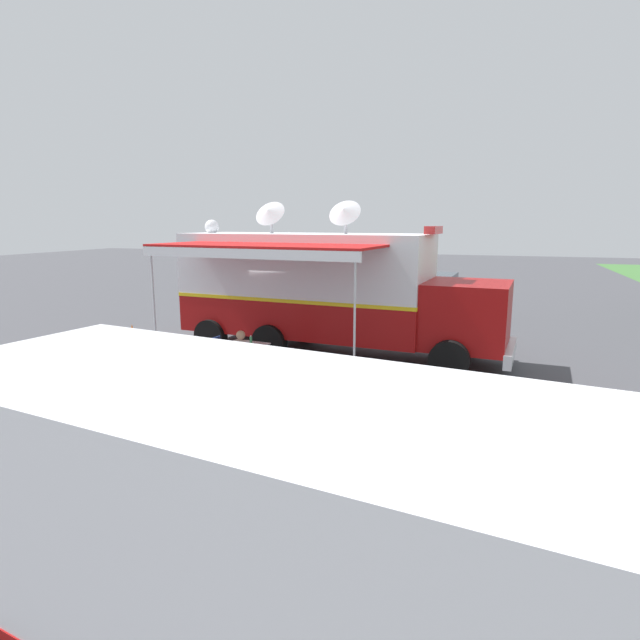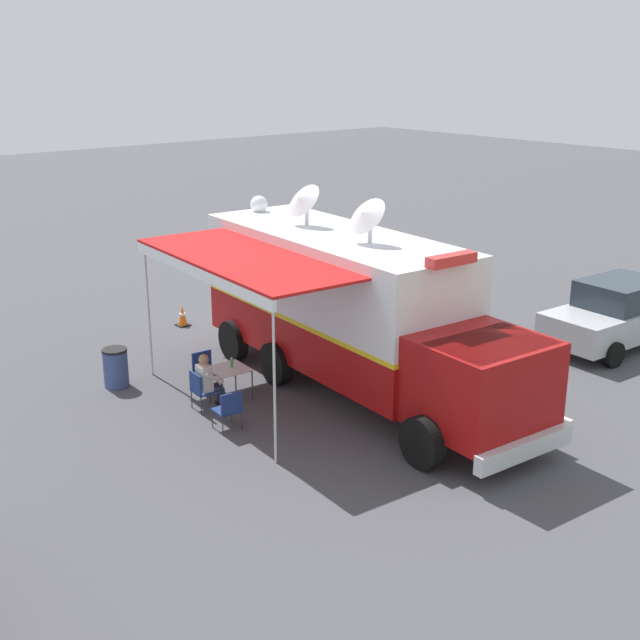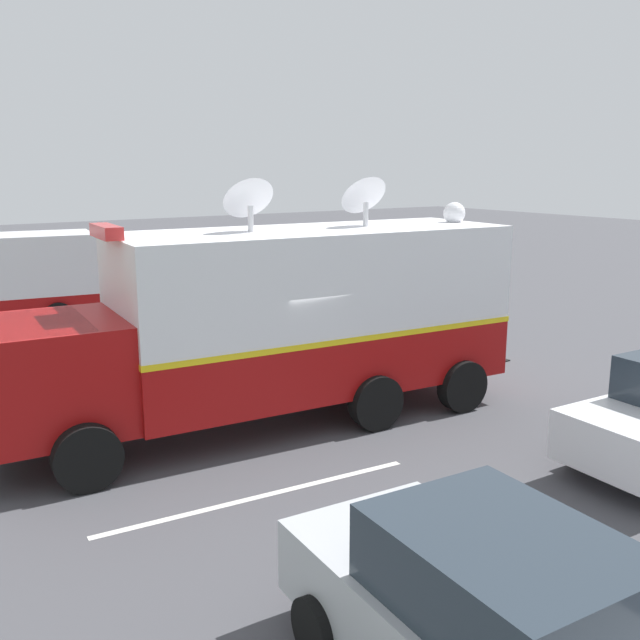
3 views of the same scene
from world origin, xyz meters
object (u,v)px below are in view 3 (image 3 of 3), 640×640
at_px(folding_table, 274,347).
at_px(command_truck, 278,317).
at_px(water_bottle, 276,341).
at_px(folding_chair_at_table, 253,347).
at_px(folding_chair_beside_table, 304,348).
at_px(trash_bin, 320,330).
at_px(seated_responder, 256,343).
at_px(traffic_cone, 500,349).
at_px(folding_chair_spare_by_truck, 201,354).
at_px(car_far_corner, 490,623).

bearing_deg(folding_table, command_truck, 151.52).
distance_m(folding_table, water_bottle, 0.18).
relative_size(folding_chair_at_table, folding_chair_beside_table, 1.00).
xyz_separation_m(folding_table, trash_bin, (1.57, -2.29, -0.22)).
bearing_deg(seated_responder, command_truck, 158.57).
xyz_separation_m(command_truck, folding_table, (2.45, -1.33, -1.27)).
xyz_separation_m(folding_chair_beside_table, seated_responder, (0.51, 0.98, 0.14)).
bearing_deg(traffic_cone, folding_chair_at_table, 62.85).
height_order(folding_table, folding_chair_at_table, folding_chair_at_table).
relative_size(folding_table, folding_chair_at_table, 0.99).
xyz_separation_m(water_bottle, traffic_cone, (-1.82, -5.17, -0.55)).
bearing_deg(trash_bin, folding_chair_at_table, 107.89).
bearing_deg(folding_chair_spare_by_truck, seated_responder, -103.92).
bearing_deg(folding_chair_beside_table, command_truck, 139.44).
height_order(folding_chair_beside_table, seated_responder, seated_responder).
height_order(water_bottle, folding_chair_spare_by_truck, water_bottle).
distance_m(water_bottle, car_far_corner, 10.23).
height_order(command_truck, folding_table, command_truck).
xyz_separation_m(folding_table, water_bottle, (-0.09, -0.00, 0.16)).
height_order(folding_table, trash_bin, trash_bin).
xyz_separation_m(folding_chair_at_table, folding_chair_beside_table, (-0.70, -0.96, 0.00)).
bearing_deg(water_bottle, trash_bin, -53.97).
bearing_deg(folding_chair_beside_table, folding_chair_at_table, 53.83).
height_order(seated_responder, trash_bin, seated_responder).
bearing_deg(command_truck, water_bottle, -29.42).
distance_m(folding_table, folding_chair_beside_table, 0.87).
bearing_deg(command_truck, car_far_corner, 162.91).
distance_m(folding_table, seated_responder, 0.62).
distance_m(folding_chair_beside_table, folding_chair_spare_by_truck, 2.35).
height_order(water_bottle, folding_chair_beside_table, water_bottle).
bearing_deg(folding_chair_spare_by_truck, traffic_cone, -113.41).
bearing_deg(folding_chair_spare_by_truck, trash_bin, -79.77).
bearing_deg(seated_responder, trash_bin, -68.26).
relative_size(water_bottle, traffic_cone, 0.39).
distance_m(command_truck, car_far_corner, 7.64).
distance_m(folding_chair_spare_by_truck, trash_bin, 3.70).
height_order(folding_chair_beside_table, trash_bin, trash_bin).
bearing_deg(command_truck, trash_bin, -41.95).
bearing_deg(water_bottle, folding_chair_beside_table, -77.81).
relative_size(folding_chair_spare_by_truck, seated_responder, 0.70).
height_order(folding_chair_beside_table, traffic_cone, folding_chair_beside_table).
xyz_separation_m(folding_chair_beside_table, car_far_corner, (-9.78, 4.40, 0.37)).
distance_m(folding_table, car_far_corner, 10.31).
distance_m(folding_table, folding_chair_spare_by_truck, 1.65).
relative_size(folding_chair_at_table, car_far_corner, 0.20).
bearing_deg(folding_chair_spare_by_truck, folding_table, -124.02).
distance_m(folding_chair_at_table, seated_responder, 0.23).
height_order(folding_chair_at_table, folding_chair_spare_by_truck, same).
bearing_deg(traffic_cone, seated_responder, 64.55).
height_order(folding_chair_spare_by_truck, traffic_cone, folding_chair_spare_by_truck).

